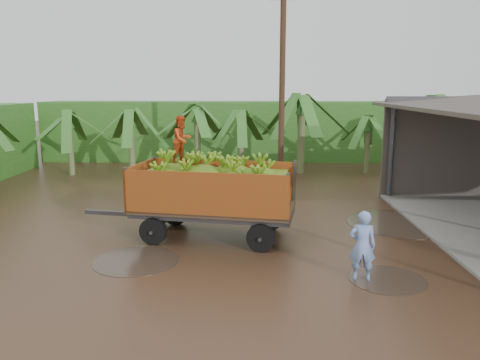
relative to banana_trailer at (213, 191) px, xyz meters
name	(u,v)px	position (x,y,z in m)	size (l,w,h in m)	color
ground	(264,241)	(1.50, -0.40, -1.42)	(100.00, 100.00, 0.00)	black
hedge_north	(224,131)	(-0.50, 15.60, 0.38)	(22.00, 3.00, 3.60)	#2D661E
banana_trailer	(213,191)	(0.00, 0.00, 0.00)	(6.69, 3.07, 3.63)	#C65A1C
man_blue	(362,246)	(3.71, -3.14, -0.58)	(0.61, 0.40, 1.68)	#799ADD
utility_pole	(282,90)	(2.40, 6.11, 2.91)	(1.20, 0.24, 8.56)	#47301E
banana_plants	(143,149)	(-3.44, 5.91, 0.47)	(24.61, 20.57, 4.31)	#2D661E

